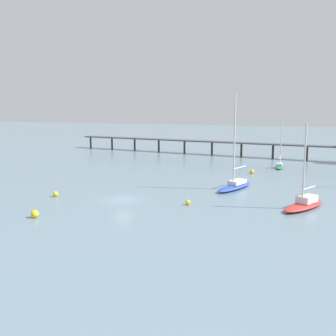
{
  "coord_description": "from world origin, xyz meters",
  "views": [
    {
      "loc": [
        21.62,
        -43.56,
        11.7
      ],
      "look_at": [
        0.0,
        17.29,
        1.5
      ],
      "focal_mm": 41.7,
      "sensor_mm": 36.0,
      "label": 1
    }
  ],
  "objects_px": {
    "sailboat_blue": "(235,184)",
    "mooring_buoy_far": "(56,194)",
    "sailboat_green": "(280,165)",
    "mooring_buoy_mid": "(252,172)",
    "mooring_buoy_inner": "(35,214)",
    "sailboat_red": "(304,203)",
    "pier": "(288,140)",
    "mooring_buoy_outer": "(188,202)"
  },
  "relations": [
    {
      "from": "mooring_buoy_far",
      "to": "mooring_buoy_inner",
      "type": "xyz_separation_m",
      "value": [
        3.87,
        -9.08,
        0.08
      ]
    },
    {
      "from": "sailboat_green",
      "to": "mooring_buoy_far",
      "type": "distance_m",
      "value": 43.66
    },
    {
      "from": "pier",
      "to": "sailboat_green",
      "type": "relative_size",
      "value": 8.18
    },
    {
      "from": "mooring_buoy_far",
      "to": "mooring_buoy_inner",
      "type": "relative_size",
      "value": 0.81
    },
    {
      "from": "mooring_buoy_outer",
      "to": "mooring_buoy_mid",
      "type": "xyz_separation_m",
      "value": [
        4.29,
        25.04,
        0.06
      ]
    },
    {
      "from": "mooring_buoy_outer",
      "to": "sailboat_green",
      "type": "bearing_deg",
      "value": 75.72
    },
    {
      "from": "sailboat_green",
      "to": "mooring_buoy_outer",
      "type": "bearing_deg",
      "value": -104.28
    },
    {
      "from": "sailboat_blue",
      "to": "mooring_buoy_mid",
      "type": "relative_size",
      "value": 18.53
    },
    {
      "from": "mooring_buoy_inner",
      "to": "mooring_buoy_far",
      "type": "bearing_deg",
      "value": 113.06
    },
    {
      "from": "mooring_buoy_far",
      "to": "pier",
      "type": "bearing_deg",
      "value": 61.08
    },
    {
      "from": "sailboat_blue",
      "to": "mooring_buoy_inner",
      "type": "height_order",
      "value": "sailboat_blue"
    },
    {
      "from": "sailboat_red",
      "to": "sailboat_blue",
      "type": "bearing_deg",
      "value": 139.27
    },
    {
      "from": "sailboat_green",
      "to": "mooring_buoy_far",
      "type": "xyz_separation_m",
      "value": [
        -26.14,
        -34.97,
        -0.27
      ]
    },
    {
      "from": "sailboat_red",
      "to": "mooring_buoy_mid",
      "type": "distance_m",
      "value": 23.82
    },
    {
      "from": "pier",
      "to": "sailboat_red",
      "type": "bearing_deg",
      "value": -84.78
    },
    {
      "from": "sailboat_blue",
      "to": "mooring_buoy_inner",
      "type": "xyz_separation_m",
      "value": [
        -17.53,
        -21.83,
        -0.32
      ]
    },
    {
      "from": "sailboat_green",
      "to": "mooring_buoy_mid",
      "type": "distance_m",
      "value": 9.31
    },
    {
      "from": "sailboat_red",
      "to": "mooring_buoy_far",
      "type": "bearing_deg",
      "value": -171.55
    },
    {
      "from": "sailboat_green",
      "to": "mooring_buoy_outer",
      "type": "relative_size",
      "value": 14.89
    },
    {
      "from": "pier",
      "to": "sailboat_red",
      "type": "distance_m",
      "value": 44.35
    },
    {
      "from": "mooring_buoy_outer",
      "to": "sailboat_red",
      "type": "bearing_deg",
      "value": 12.64
    },
    {
      "from": "sailboat_red",
      "to": "mooring_buoy_outer",
      "type": "distance_m",
      "value": 13.55
    },
    {
      "from": "pier",
      "to": "mooring_buoy_inner",
      "type": "relative_size",
      "value": 89.22
    },
    {
      "from": "mooring_buoy_far",
      "to": "mooring_buoy_outer",
      "type": "xyz_separation_m",
      "value": [
        17.65,
        1.62,
        -0.03
      ]
    },
    {
      "from": "sailboat_green",
      "to": "sailboat_blue",
      "type": "relative_size",
      "value": 0.68
    },
    {
      "from": "sailboat_blue",
      "to": "mooring_buoy_mid",
      "type": "xyz_separation_m",
      "value": [
        0.55,
        13.91,
        -0.37
      ]
    },
    {
      "from": "pier",
      "to": "mooring_buoy_inner",
      "type": "height_order",
      "value": "pier"
    },
    {
      "from": "pier",
      "to": "mooring_buoy_inner",
      "type": "bearing_deg",
      "value": -111.73
    },
    {
      "from": "pier",
      "to": "mooring_buoy_mid",
      "type": "relative_size",
      "value": 103.21
    },
    {
      "from": "sailboat_green",
      "to": "mooring_buoy_mid",
      "type": "relative_size",
      "value": 12.62
    },
    {
      "from": "sailboat_blue",
      "to": "mooring_buoy_far",
      "type": "bearing_deg",
      "value": -149.2
    },
    {
      "from": "mooring_buoy_inner",
      "to": "mooring_buoy_outer",
      "type": "height_order",
      "value": "mooring_buoy_inner"
    },
    {
      "from": "mooring_buoy_far",
      "to": "sailboat_green",
      "type": "bearing_deg",
      "value": 53.22
    },
    {
      "from": "mooring_buoy_far",
      "to": "mooring_buoy_inner",
      "type": "distance_m",
      "value": 9.87
    },
    {
      "from": "pier",
      "to": "mooring_buoy_mid",
      "type": "distance_m",
      "value": 22.83
    },
    {
      "from": "mooring_buoy_far",
      "to": "mooring_buoy_inner",
      "type": "height_order",
      "value": "mooring_buoy_inner"
    },
    {
      "from": "mooring_buoy_outer",
      "to": "mooring_buoy_mid",
      "type": "bearing_deg",
      "value": 80.29
    },
    {
      "from": "mooring_buoy_inner",
      "to": "pier",
      "type": "bearing_deg",
      "value": 68.27
    },
    {
      "from": "sailboat_green",
      "to": "sailboat_blue",
      "type": "height_order",
      "value": "sailboat_blue"
    },
    {
      "from": "pier",
      "to": "sailboat_blue",
      "type": "xyz_separation_m",
      "value": [
        -5.46,
        -35.85,
        -3.66
      ]
    },
    {
      "from": "sailboat_blue",
      "to": "pier",
      "type": "bearing_deg",
      "value": 81.34
    },
    {
      "from": "pier",
      "to": "mooring_buoy_outer",
      "type": "bearing_deg",
      "value": -101.08
    }
  ]
}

